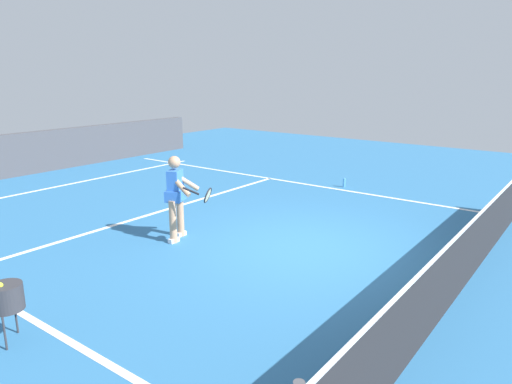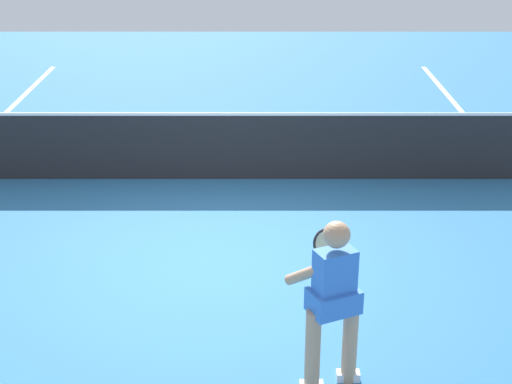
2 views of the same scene
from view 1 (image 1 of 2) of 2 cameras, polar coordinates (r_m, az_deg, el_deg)
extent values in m
plane|color=teal|center=(8.32, 6.37, -6.81)|extent=(26.73, 26.73, 0.00)
cube|color=#47474C|center=(15.60, -27.00, 4.03)|extent=(13.35, 0.24, 1.26)
cube|color=white|center=(13.80, -22.62, 0.69)|extent=(9.35, 0.10, 0.01)
cube|color=white|center=(10.63, -11.46, -2.28)|extent=(8.35, 0.10, 0.01)
cube|color=white|center=(11.95, 16.66, -0.78)|extent=(0.10, 18.57, 0.01)
cube|color=white|center=(5.52, -17.74, -19.06)|extent=(0.10, 18.57, 0.01)
cube|color=#232326|center=(7.29, 24.16, -7.13)|extent=(8.87, 0.02, 0.95)
cube|color=white|center=(7.14, 24.56, -3.43)|extent=(8.87, 0.02, 0.04)
cylinder|color=tan|center=(8.88, -9.15, -2.88)|extent=(0.13, 0.13, 0.78)
cylinder|color=tan|center=(8.56, -10.02, -3.57)|extent=(0.13, 0.13, 0.78)
cube|color=white|center=(8.99, -9.06, -5.01)|extent=(0.20, 0.10, 0.08)
cube|color=white|center=(8.67, -9.92, -5.77)|extent=(0.20, 0.10, 0.08)
cube|color=#3875D6|center=(8.55, -9.75, 0.94)|extent=(0.37, 0.31, 0.52)
cube|color=#3875D6|center=(8.60, -9.70, -0.35)|extent=(0.48, 0.42, 0.20)
sphere|color=tan|center=(8.47, -9.87, 3.58)|extent=(0.22, 0.22, 0.22)
cylinder|color=tan|center=(8.63, -8.47, 1.25)|extent=(0.42, 0.38, 0.37)
cylinder|color=tan|center=(8.35, -9.19, 0.80)|extent=(0.09, 0.48, 0.37)
cylinder|color=black|center=(8.10, -7.88, 0.13)|extent=(0.16, 0.28, 0.14)
torus|color=black|center=(8.02, -5.85, -0.40)|extent=(0.31, 0.23, 0.28)
cylinder|color=beige|center=(8.02, -5.85, -0.40)|extent=(0.26, 0.18, 0.23)
sphere|color=#D1E533|center=(15.04, -9.46, 2.75)|extent=(0.07, 0.07, 0.07)
cylinder|color=#333338|center=(6.05, -27.96, -11.17)|extent=(0.36, 0.36, 0.30)
cylinder|color=#333338|center=(6.05, -28.14, -14.88)|extent=(0.02, 0.02, 0.40)
cylinder|color=#333338|center=(6.35, -27.05, -13.37)|extent=(0.02, 0.02, 0.40)
sphere|color=#D1E533|center=(5.97, -28.58, -9.90)|extent=(0.07, 0.07, 0.07)
cylinder|color=#4C9EE5|center=(12.83, 10.62, 1.13)|extent=(0.07, 0.07, 0.24)
camera|label=2|loc=(13.11, -25.35, 17.75)|focal=53.20mm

